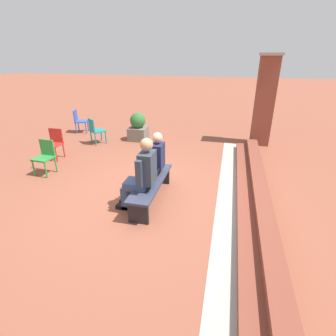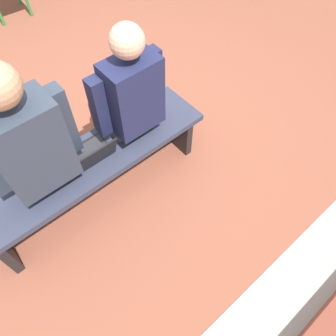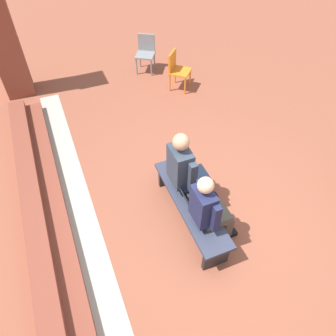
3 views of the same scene
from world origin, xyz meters
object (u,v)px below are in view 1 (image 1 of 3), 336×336
bench (151,185)px  plastic_chair_by_pillar (54,142)px  laptop (152,178)px  plastic_chair_near_bench_left (79,120)px  person_adult (142,173)px  plastic_chair_far_left (95,129)px  person_student (153,161)px  planter (138,128)px  plastic_chair_foreground (45,155)px

bench → plastic_chair_by_pillar: 3.73m
laptop → plastic_chair_near_bench_left: bearing=-135.7°
person_adult → laptop: (-0.33, 0.08, -0.26)m
plastic_chair_far_left → bench: bearing=42.4°
person_student → laptop: person_student is taller
plastic_chair_far_left → plastic_chair_near_bench_left: same height
plastic_chair_near_bench_left → laptop: bearing=44.3°
laptop → planter: size_ratio=0.34×
bench → plastic_chair_by_pillar: size_ratio=2.14×
plastic_chair_near_bench_left → bench: bearing=44.1°
person_student → planter: (-3.42, -1.54, -0.28)m
plastic_chair_near_bench_left → plastic_chair_foreground: bearing=18.1°
plastic_chair_near_bench_left → plastic_chair_foreground: 3.68m
plastic_chair_near_bench_left → planter: size_ratio=0.89×
person_adult → plastic_chair_foreground: size_ratio=1.71×
planter → plastic_chair_near_bench_left: bearing=-99.0°
person_adult → plastic_chair_far_left: size_ratio=1.71×
planter → plastic_chair_by_pillar: bearing=-38.8°
bench → plastic_chair_foreground: bearing=-103.4°
plastic_chair_near_bench_left → planter: 2.50m
plastic_chair_by_pillar → plastic_chair_near_bench_left: size_ratio=1.00×
bench → person_adult: bearing=-12.5°
person_student → plastic_chair_by_pillar: size_ratio=1.59×
bench → plastic_chair_far_left: bearing=-137.6°
plastic_chair_far_left → plastic_chair_foreground: same height
laptop → plastic_chair_by_pillar: plastic_chair_by_pillar is taller
plastic_chair_far_left → planter: 1.41m
person_student → bench: bearing=9.7°
person_student → plastic_chair_foreground: bearing=-96.2°
laptop → plastic_chair_foreground: plastic_chair_foreground is taller
plastic_chair_near_bench_left → person_student: bearing=46.4°
planter → person_adult: bearing=20.4°
laptop → plastic_chair_foreground: (-0.69, -2.94, -0.02)m
person_adult → plastic_chair_by_pillar: bearing=-121.3°
plastic_chair_far_left → plastic_chair_near_bench_left: (-1.09, -1.24, 0.00)m
plastic_chair_by_pillar → plastic_chair_far_left: same height
bench → person_student: 0.53m
bench → person_adult: (0.33, -0.07, 0.40)m
person_adult → bench: bearing=167.5°
plastic_chair_far_left → planter: planter is taller
person_student → laptop: (0.38, 0.08, -0.21)m
person_adult → plastic_chair_far_left: 4.42m
plastic_chair_by_pillar → plastic_chair_foreground: size_ratio=1.00×
bench → plastic_chair_near_bench_left: (-4.20, -4.07, 0.13)m
plastic_chair_near_bench_left → plastic_chair_far_left: bearing=48.7°
person_student → plastic_chair_by_pillar: bearing=-111.2°
person_adult → planter: 4.42m
person_adult → plastic_chair_near_bench_left: 6.05m
person_student → planter: person_student is taller
bench → planter: 4.14m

